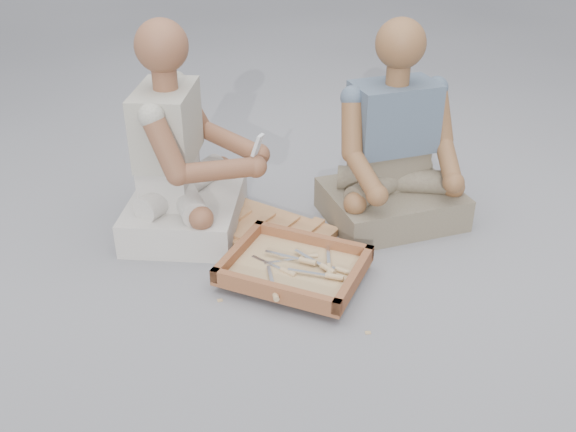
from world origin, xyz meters
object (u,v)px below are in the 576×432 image
(tool_tray, at_px, (294,267))
(companion, at_px, (394,158))
(carved_panel, at_px, (268,232))
(craftsman, at_px, (181,163))

(tool_tray, distance_m, companion, 0.72)
(carved_panel, distance_m, companion, 0.65)
(companion, bearing_deg, tool_tray, 29.89)
(craftsman, bearing_deg, companion, 99.44)
(craftsman, relative_size, companion, 1.02)
(tool_tray, relative_size, craftsman, 0.62)
(tool_tray, bearing_deg, carved_panel, 123.69)
(tool_tray, bearing_deg, craftsman, 154.05)
(carved_panel, xyz_separation_m, tool_tray, (0.20, -0.30, 0.04))
(carved_panel, height_order, tool_tray, tool_tray)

